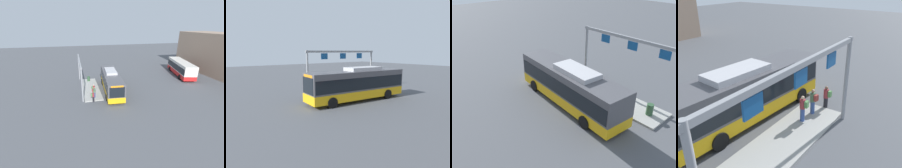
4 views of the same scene
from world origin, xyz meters
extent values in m
plane|color=#4C4F54|center=(0.00, 0.00, 0.00)|extent=(120.00, 120.00, 0.00)
cube|color=#9E9E99|center=(-1.61, -3.34, 0.08)|extent=(10.00, 2.80, 0.16)
cube|color=#EAAD14|center=(0.00, 0.00, 0.77)|extent=(11.15, 3.40, 0.85)
cube|color=#4C4C51|center=(0.00, 0.00, 2.15)|extent=(11.15, 3.40, 1.90)
cube|color=black|center=(0.00, 0.00, 1.95)|extent=(10.94, 3.42, 1.20)
cube|color=black|center=(5.49, -0.45, 2.05)|extent=(0.21, 2.12, 1.50)
cube|color=#B7B7BC|center=(-0.82, 0.07, 3.28)|extent=(3.98, 2.06, 0.36)
cube|color=orange|center=(5.42, -0.45, 2.90)|extent=(0.26, 1.75, 0.28)
cylinder|color=black|center=(3.78, 0.89, 0.50)|extent=(1.02, 0.38, 1.00)
cylinder|color=black|center=(3.58, -1.50, 0.50)|extent=(1.02, 0.38, 1.00)
cylinder|color=black|center=(-3.18, 1.47, 0.50)|extent=(1.02, 0.38, 1.00)
cylinder|color=black|center=(-3.38, -0.93, 0.50)|extent=(1.02, 0.38, 1.00)
cylinder|color=#334C8C|center=(2.27, -3.17, 0.58)|extent=(0.32, 0.32, 0.85)
cylinder|color=#476B4C|center=(2.27, -3.17, 1.31)|extent=(0.39, 0.39, 0.60)
sphere|color=#9E755B|center=(2.27, -3.17, 1.72)|extent=(0.22, 0.22, 0.22)
cube|color=maroon|center=(2.23, -3.43, 1.34)|extent=(0.31, 0.22, 0.40)
cylinder|color=black|center=(3.51, -3.50, 0.42)|extent=(0.28, 0.28, 0.85)
cylinder|color=maroon|center=(3.51, -3.50, 1.15)|extent=(0.34, 0.34, 0.60)
sphere|color=brown|center=(3.51, -3.50, 1.56)|extent=(0.22, 0.22, 0.22)
cube|color=#4C8447|center=(3.52, -3.76, 1.18)|extent=(0.28, 0.18, 0.40)
cylinder|color=#334C8C|center=(1.14, -3.11, 0.58)|extent=(0.31, 0.31, 0.85)
cylinder|color=maroon|center=(1.14, -3.11, 1.31)|extent=(0.37, 0.37, 0.60)
sphere|color=tan|center=(1.14, -3.11, 1.72)|extent=(0.22, 0.22, 0.22)
cube|color=#4C8447|center=(1.17, -3.37, 1.34)|extent=(0.30, 0.21, 0.40)
cylinder|color=gray|center=(2.99, -4.96, 2.60)|extent=(0.24, 0.24, 5.20)
cube|color=gray|center=(-2.17, -4.96, 5.05)|extent=(10.72, 0.20, 0.24)
cube|color=#144C8C|center=(-5.01, -4.96, 4.50)|extent=(0.90, 0.08, 0.70)
cube|color=#144C8C|center=(-2.17, -4.96, 4.50)|extent=(0.90, 0.08, 0.70)
cube|color=#144C8C|center=(0.67, -4.96, 4.50)|extent=(0.90, 0.08, 0.70)
cylinder|color=#2D5133|center=(-5.43, -3.33, 0.61)|extent=(0.52, 0.52, 0.90)
camera|label=1|loc=(24.37, -5.71, 10.85)|focal=25.34mm
camera|label=2|loc=(14.34, 15.38, 5.07)|focal=32.86mm
camera|label=3|loc=(-12.50, 11.54, 10.55)|focal=37.90mm
camera|label=4|loc=(-9.92, -9.66, 8.15)|focal=39.30mm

